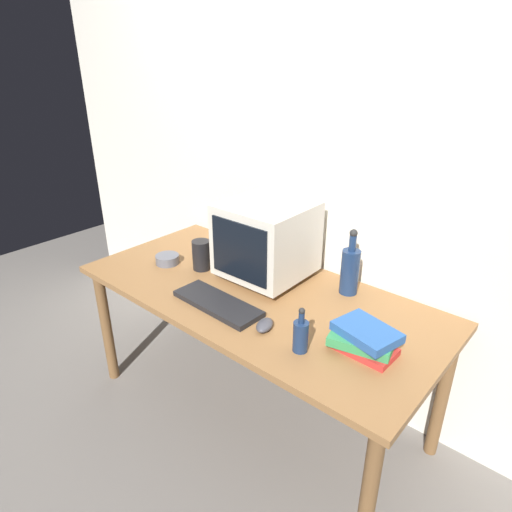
% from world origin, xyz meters
% --- Properties ---
extents(ground_plane, '(6.00, 6.00, 0.00)m').
position_xyz_m(ground_plane, '(0.00, 0.00, 0.00)').
color(ground_plane, slate).
extents(back_wall, '(4.00, 0.08, 2.50)m').
position_xyz_m(back_wall, '(0.00, 0.46, 1.25)').
color(back_wall, silver).
rests_on(back_wall, ground).
extents(desk, '(1.69, 0.79, 0.70)m').
position_xyz_m(desk, '(0.00, 0.00, 0.63)').
color(desk, olive).
rests_on(desk, ground).
extents(crt_monitor, '(0.39, 0.39, 0.37)m').
position_xyz_m(crt_monitor, '(-0.06, 0.15, 0.90)').
color(crt_monitor, beige).
rests_on(crt_monitor, desk).
extents(keyboard, '(0.42, 0.16, 0.02)m').
position_xyz_m(keyboard, '(-0.04, -0.20, 0.72)').
color(keyboard, black).
rests_on(keyboard, desk).
extents(computer_mouse, '(0.09, 0.11, 0.04)m').
position_xyz_m(computer_mouse, '(0.22, -0.20, 0.72)').
color(computer_mouse, '#3F3F47').
rests_on(computer_mouse, desk).
extents(bottle_tall, '(0.08, 0.08, 0.31)m').
position_xyz_m(bottle_tall, '(0.32, 0.27, 0.82)').
color(bottle_tall, navy).
rests_on(bottle_tall, desk).
extents(bottle_short, '(0.06, 0.06, 0.18)m').
position_xyz_m(bottle_short, '(0.41, -0.22, 0.77)').
color(bottle_short, navy).
rests_on(bottle_short, desk).
extents(book_stack, '(0.26, 0.21, 0.10)m').
position_xyz_m(book_stack, '(0.58, -0.07, 0.75)').
color(book_stack, red).
rests_on(book_stack, desk).
extents(cd_spindle, '(0.12, 0.12, 0.04)m').
position_xyz_m(cd_spindle, '(-0.54, -0.07, 0.73)').
color(cd_spindle, '#595B66').
rests_on(cd_spindle, desk).
extents(metal_canister, '(0.09, 0.09, 0.15)m').
position_xyz_m(metal_canister, '(-0.36, -0.00, 0.78)').
color(metal_canister, black).
rests_on(metal_canister, desk).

